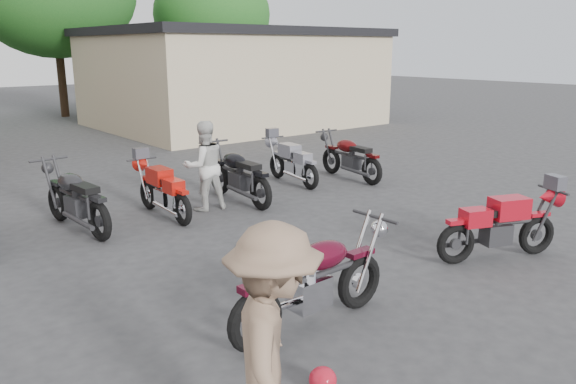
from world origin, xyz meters
TOP-DOWN VIEW (x-y plane):
  - ground at (0.00, 0.00)m, footprint 90.00×90.00m
  - stucco_building at (8.50, 15.00)m, footprint 10.00×8.00m
  - tree_2 at (4.00, 22.00)m, footprint 7.04×7.04m
  - tree_3 at (12.00, 22.00)m, footprint 6.08×6.08m
  - vintage_motorcycle at (-0.54, 0.04)m, footprint 2.16×0.74m
  - sportbike at (2.99, -0.14)m, footprint 2.03×1.33m
  - helmet at (-1.31, -0.93)m, footprint 0.27×0.27m
  - person_light at (1.00, 4.90)m, footprint 0.91×0.76m
  - person_tan at (-2.21, -1.36)m, footprint 1.27×1.41m
  - row_bike_3 at (-1.37, 5.20)m, footprint 0.91×2.21m
  - row_bike_4 at (0.15, 4.97)m, footprint 0.64×1.88m
  - row_bike_5 at (1.83, 4.99)m, footprint 0.82×2.19m
  - row_bike_6 at (3.68, 5.49)m, footprint 0.82×1.93m
  - row_bike_7 at (5.03, 4.97)m, footprint 0.85×2.09m

SIDE VIEW (x-z plane):
  - ground at x=0.00m, z-range 0.00..0.00m
  - helmet at x=-1.31m, z-range 0.00..0.24m
  - row_bike_4 at x=0.15m, z-range 0.00..1.09m
  - row_bike_6 at x=3.68m, z-range 0.00..1.09m
  - sportbike at x=2.99m, z-range 0.00..1.12m
  - row_bike_7 at x=5.03m, z-range 0.00..1.18m
  - vintage_motorcycle at x=-0.54m, z-range 0.00..1.25m
  - row_bike_3 at x=-1.37m, z-range 0.00..1.25m
  - row_bike_5 at x=1.83m, z-range 0.00..1.25m
  - person_light at x=1.00m, z-range 0.00..1.72m
  - person_tan at x=-2.21m, z-range 0.00..1.90m
  - stucco_building at x=8.50m, z-range 0.00..3.50m
  - tree_3 at x=12.00m, z-range 0.00..7.60m
  - tree_2 at x=4.00m, z-range 0.00..8.80m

